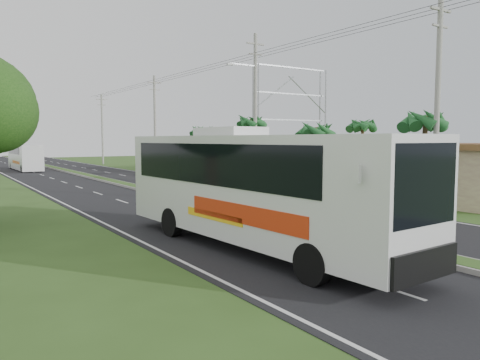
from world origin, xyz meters
TOP-DOWN VIEW (x-y plane):
  - ground at (0.00, 0.00)m, footprint 180.00×180.00m
  - road_asphalt at (0.00, 20.00)m, footprint 14.00×160.00m
  - median_strip at (0.00, 20.00)m, footprint 1.20×160.00m
  - lane_edge_left at (-6.70, 20.00)m, footprint 0.12×160.00m
  - lane_edge_right at (6.70, 20.00)m, footprint 0.12×160.00m
  - shop_near at (14.00, 6.00)m, footprint 8.60×12.60m
  - shop_mid at (14.00, 22.00)m, footprint 7.60×10.60m
  - shop_far at (14.00, 36.00)m, footprint 8.60×11.60m
  - palm_verge_a at (9.00, 3.00)m, footprint 2.40×2.40m
  - palm_verge_b at (9.40, 12.00)m, footprint 2.40×2.40m
  - palm_verge_c at (8.80, 19.00)m, footprint 2.40×2.40m
  - palm_verge_d at (9.30, 28.00)m, footprint 2.40×2.40m
  - palm_behind_shop at (17.50, 15.00)m, footprint 2.40×2.40m
  - utility_pole_a at (8.50, 2.00)m, footprint 1.60×0.28m
  - utility_pole_b at (8.47, 18.00)m, footprint 3.20×0.28m
  - utility_pole_c at (8.50, 38.00)m, footprint 1.60×0.28m
  - utility_pole_d at (8.50, 58.00)m, footprint 1.60×0.28m
  - billboard_lattice at (22.00, 30.00)m, footprint 10.18×1.18m
  - coach_bus_main at (-3.92, 0.61)m, footprint 3.43×13.12m
  - coach_bus_far at (-3.66, 49.35)m, footprint 2.43×10.65m
  - motorcyclist at (0.42, 2.77)m, footprint 2.01×0.60m

SIDE VIEW (x-z plane):
  - ground at x=0.00m, z-range 0.00..0.00m
  - lane_edge_left at x=-6.70m, z-range 0.00..0.00m
  - lane_edge_right at x=6.70m, z-range 0.00..0.00m
  - road_asphalt at x=0.00m, z-range 0.00..0.02m
  - median_strip at x=0.00m, z-range 0.01..0.20m
  - motorcyclist at x=0.42m, z-range -0.33..1.92m
  - coach_bus_far at x=-3.66m, z-range 0.21..3.30m
  - shop_near at x=14.00m, z-range 0.02..3.54m
  - shop_mid at x=14.00m, z-range 0.02..3.69m
  - shop_far at x=14.00m, z-range 0.02..3.84m
  - coach_bus_main at x=-3.92m, z-range 0.21..4.41m
  - palm_verge_b at x=9.40m, z-range 1.83..6.88m
  - palm_verge_d at x=9.30m, z-range 1.92..7.17m
  - palm_verge_a at x=9.00m, z-range 2.02..7.47m
  - palm_behind_shop at x=17.50m, z-range 2.11..7.76m
  - palm_verge_c at x=8.80m, z-range 2.20..8.05m
  - utility_pole_d at x=8.50m, z-range 0.17..10.67m
  - utility_pole_a at x=8.50m, z-range 0.17..11.17m
  - utility_pole_c at x=8.50m, z-range 0.17..11.17m
  - utility_pole_b at x=8.47m, z-range 0.26..12.26m
  - billboard_lattice at x=22.00m, z-range 0.79..12.86m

